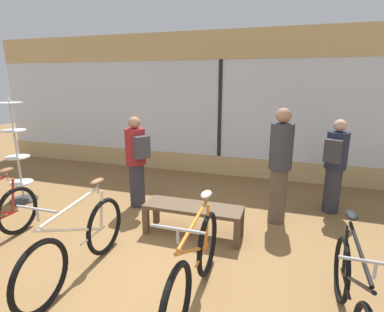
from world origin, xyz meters
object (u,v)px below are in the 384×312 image
at_px(bicycle_left, 78,245).
at_px(bicycle_far_right, 351,297).
at_px(display_bench, 193,211).
at_px(bicycle_right, 195,266).
at_px(accessory_rack, 18,160).
at_px(customer_by_window, 137,160).
at_px(customer_mid_floor, 335,164).
at_px(customer_near_rack, 280,164).

height_order(bicycle_left, bicycle_far_right, bicycle_left).
bearing_deg(display_bench, bicycle_right, -71.91).
height_order(accessory_rack, display_bench, accessory_rack).
distance_m(bicycle_left, bicycle_far_right, 2.76).
bearing_deg(bicycle_far_right, bicycle_left, -179.34).
xyz_separation_m(bicycle_left, bicycle_right, (1.36, 0.01, 0.00)).
xyz_separation_m(bicycle_right, bicycle_far_right, (1.40, 0.02, -0.02)).
bearing_deg(customer_by_window, bicycle_far_right, -32.29).
distance_m(display_bench, customer_mid_floor, 2.48).
height_order(bicycle_right, customer_mid_floor, customer_mid_floor).
xyz_separation_m(bicycle_right, customer_near_rack, (0.71, 2.07, 0.55)).
relative_size(display_bench, customer_by_window, 0.88).
relative_size(bicycle_left, accessory_rack, 0.95).
bearing_deg(display_bench, customer_by_window, 151.58).
height_order(bicycle_left, customer_by_window, customer_by_window).
distance_m(bicycle_right, customer_by_window, 2.58).
bearing_deg(accessory_rack, bicycle_left, -32.20).
height_order(bicycle_right, customer_near_rack, customer_near_rack).
distance_m(bicycle_left, customer_by_window, 2.02).
bearing_deg(customer_mid_floor, customer_by_window, -166.59).
xyz_separation_m(bicycle_far_right, accessory_rack, (-5.19, 1.50, 0.40)).
xyz_separation_m(bicycle_left, customer_near_rack, (2.07, 2.08, 0.55)).
bearing_deg(customer_by_window, display_bench, -28.42).
distance_m(bicycle_right, customer_near_rack, 2.25).
bearing_deg(bicycle_left, accessory_rack, 147.80).
bearing_deg(customer_by_window, bicycle_left, -81.79).
relative_size(bicycle_left, bicycle_far_right, 1.09).
bearing_deg(bicycle_right, customer_by_window, 130.20).
height_order(accessory_rack, customer_near_rack, accessory_rack).
relative_size(accessory_rack, customer_near_rack, 1.06).
bearing_deg(customer_near_rack, bicycle_far_right, -71.37).
height_order(customer_near_rack, customer_mid_floor, customer_near_rack).
bearing_deg(customer_near_rack, customer_by_window, -176.96).
relative_size(accessory_rack, customer_mid_floor, 1.20).
bearing_deg(accessory_rack, bicycle_far_right, -16.13).
relative_size(bicycle_far_right, customer_mid_floor, 1.05).
xyz_separation_m(bicycle_far_right, customer_near_rack, (-0.69, 2.04, 0.57)).
distance_m(display_bench, customer_by_window, 1.47).
xyz_separation_m(bicycle_left, customer_mid_floor, (2.92, 2.71, 0.45)).
bearing_deg(customer_mid_floor, bicycle_right, -119.93).
bearing_deg(bicycle_far_right, customer_by_window, 147.71).
xyz_separation_m(display_bench, customer_near_rack, (1.13, 0.79, 0.58)).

